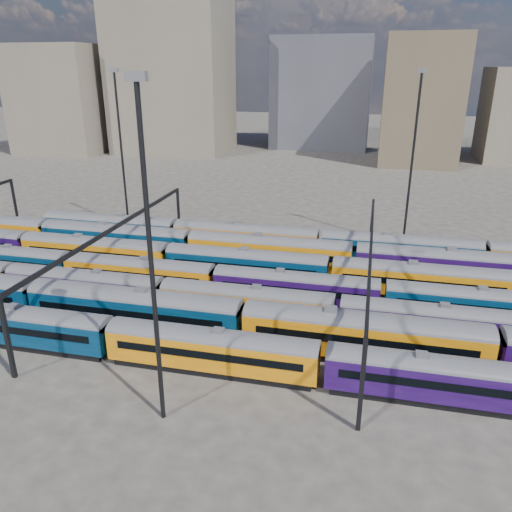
% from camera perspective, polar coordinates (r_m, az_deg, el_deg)
% --- Properties ---
extents(ground, '(500.00, 500.00, 0.00)m').
position_cam_1_polar(ground, '(58.57, 2.54, -5.35)').
color(ground, '#413C37').
rests_on(ground, ground).
extents(rake_0, '(137.95, 2.88, 4.85)m').
position_cam_1_polar(rake_0, '(44.06, 20.85, -12.64)').
color(rake_0, black).
rests_on(rake_0, ground).
extents(rake_1, '(114.20, 3.34, 5.65)m').
position_cam_1_polar(rake_1, '(47.58, 12.19, -8.42)').
color(rake_1, black).
rests_on(rake_1, ground).
extents(rake_2, '(134.67, 2.82, 4.73)m').
position_cam_1_polar(rake_2, '(53.58, -1.08, -5.00)').
color(rake_2, black).
rests_on(rake_2, ground).
extents(rake_3, '(96.48, 2.83, 4.75)m').
position_cam_1_polar(rake_3, '(62.78, -13.25, -1.56)').
color(rake_3, black).
rests_on(rake_3, ground).
extents(rake_4, '(147.27, 3.08, 5.18)m').
position_cam_1_polar(rake_4, '(62.94, -1.11, -0.70)').
color(rake_4, black).
rests_on(rake_4, ground).
extents(rake_5, '(157.02, 3.28, 5.53)m').
position_cam_1_polar(rake_5, '(67.03, 1.51, 0.85)').
color(rake_5, black).
rests_on(rake_5, ground).
extents(rake_6, '(107.86, 3.16, 5.33)m').
position_cam_1_polar(rake_6, '(70.71, 16.10, 1.00)').
color(rake_6, black).
rests_on(rake_6, ground).
extents(gantry_1, '(0.35, 40.35, 8.03)m').
position_cam_1_polar(gantry_1, '(62.48, -15.70, 2.30)').
color(gantry_1, black).
rests_on(gantry_1, ground).
extents(gantry_2, '(0.35, 40.35, 8.03)m').
position_cam_1_polar(gantry_2, '(55.10, 12.92, 0.07)').
color(gantry_2, black).
rests_on(gantry_2, ground).
extents(mast_1, '(1.40, 0.50, 25.60)m').
position_cam_1_polar(mast_1, '(84.43, -15.17, 12.09)').
color(mast_1, black).
rests_on(mast_1, ground).
extents(mast_2, '(1.40, 0.50, 25.60)m').
position_cam_1_polar(mast_2, '(35.10, -12.01, 0.58)').
color(mast_2, black).
rests_on(mast_2, ground).
extents(mast_3, '(1.40, 0.50, 25.60)m').
position_cam_1_polar(mast_3, '(76.82, 17.49, 11.04)').
color(mast_3, black).
rests_on(mast_3, ground).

